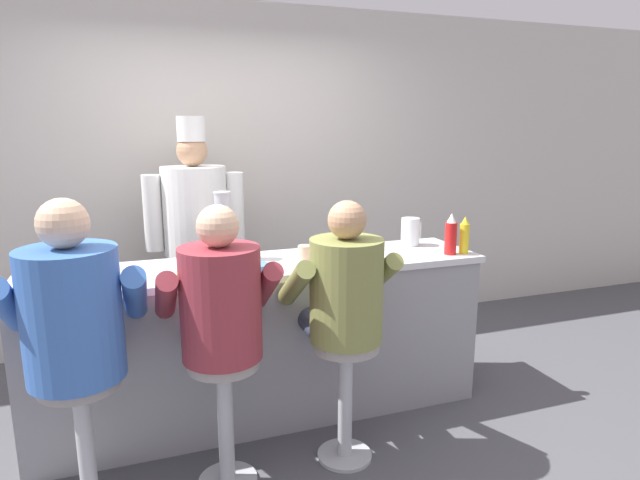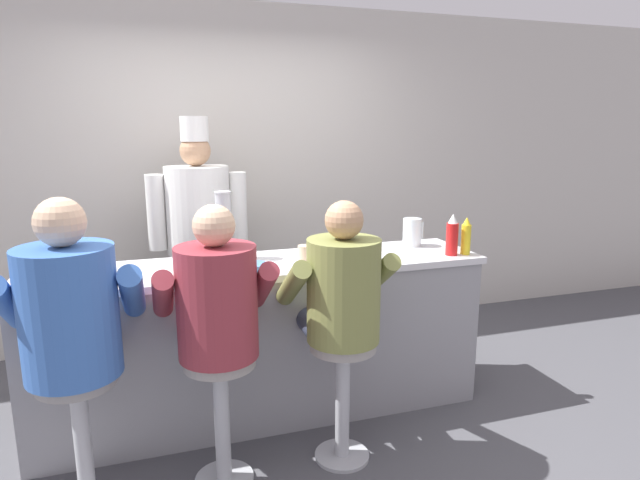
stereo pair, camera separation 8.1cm
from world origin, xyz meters
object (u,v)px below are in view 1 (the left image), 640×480
(ketchup_bottle_red, at_px, (451,235))
(coffee_mug_tan, at_px, (306,253))
(cup_stack_steel, at_px, (223,226))
(napkin_dispenser_chrome, at_px, (353,248))
(cook_in_whites_near, at_px, (196,232))
(breakfast_plate, at_px, (185,277))
(cereal_bowl, at_px, (255,268))
(hot_sauce_bottle_orange, at_px, (319,254))
(diner_seated_blue, at_px, (74,322))
(mustard_bottle_yellow, at_px, (464,236))
(diner_seated_maroon, at_px, (220,312))
(diner_seated_olive, at_px, (344,299))
(water_pitcher_clear, at_px, (410,232))

(ketchup_bottle_red, distance_m, coffee_mug_tan, 0.92)
(cup_stack_steel, height_order, napkin_dispenser_chrome, cup_stack_steel)
(coffee_mug_tan, xyz_separation_m, cook_in_whites_near, (-0.54, 0.90, -0.01))
(breakfast_plate, relative_size, cereal_bowl, 1.44)
(breakfast_plate, bearing_deg, coffee_mug_tan, 14.90)
(hot_sauce_bottle_orange, bearing_deg, breakfast_plate, -173.89)
(diner_seated_blue, bearing_deg, breakfast_plate, 35.49)
(cereal_bowl, bearing_deg, breakfast_plate, -177.37)
(hot_sauce_bottle_orange, height_order, diner_seated_blue, diner_seated_blue)
(hot_sauce_bottle_orange, xyz_separation_m, diner_seated_blue, (-1.29, -0.45, -0.10))
(coffee_mug_tan, distance_m, napkin_dispenser_chrome, 0.30)
(cup_stack_steel, bearing_deg, mustard_bottle_yellow, -13.80)
(breakfast_plate, bearing_deg, diner_seated_blue, -144.51)
(diner_seated_maroon, height_order, diner_seated_olive, diner_seated_maroon)
(cup_stack_steel, height_order, diner_seated_blue, diner_seated_blue)
(hot_sauce_bottle_orange, height_order, cup_stack_steel, cup_stack_steel)
(water_pitcher_clear, bearing_deg, napkin_dispenser_chrome, -160.82)
(cereal_bowl, bearing_deg, coffee_mug_tan, 26.62)
(water_pitcher_clear, height_order, cup_stack_steel, cup_stack_steel)
(mustard_bottle_yellow, distance_m, breakfast_plate, 1.73)
(hot_sauce_bottle_orange, xyz_separation_m, cereal_bowl, (-0.40, -0.07, -0.04))
(cereal_bowl, xyz_separation_m, diner_seated_blue, (-0.89, -0.38, -0.07))
(hot_sauce_bottle_orange, distance_m, diner_seated_maroon, 0.81)
(breakfast_plate, height_order, coffee_mug_tan, coffee_mug_tan)
(cereal_bowl, distance_m, napkin_dispenser_chrome, 0.67)
(napkin_dispenser_chrome, distance_m, diner_seated_olive, 0.61)
(mustard_bottle_yellow, distance_m, napkin_dispenser_chrome, 0.72)
(ketchup_bottle_red, relative_size, cup_stack_steel, 0.64)
(ketchup_bottle_red, relative_size, napkin_dispenser_chrome, 2.07)
(hot_sauce_bottle_orange, bearing_deg, ketchup_bottle_red, -3.95)
(cereal_bowl, relative_size, diner_seated_maroon, 0.11)
(diner_seated_olive, bearing_deg, napkin_dispenser_chrome, 62.58)
(diner_seated_blue, distance_m, diner_seated_maroon, 0.63)
(ketchup_bottle_red, height_order, diner_seated_blue, diner_seated_blue)
(ketchup_bottle_red, xyz_separation_m, mustard_bottle_yellow, (0.10, -0.00, -0.01))
(water_pitcher_clear, distance_m, cook_in_whites_near, 1.53)
(diner_seated_blue, bearing_deg, cup_stack_steel, 43.49)
(diner_seated_blue, distance_m, cook_in_whites_near, 1.62)
(cereal_bowl, bearing_deg, mustard_bottle_yellow, 0.11)
(mustard_bottle_yellow, height_order, hot_sauce_bottle_orange, mustard_bottle_yellow)
(water_pitcher_clear, height_order, breakfast_plate, water_pitcher_clear)
(diner_seated_maroon, relative_size, diner_seated_olive, 1.01)
(breakfast_plate, xyz_separation_m, diner_seated_blue, (-0.51, -0.36, -0.06))
(mustard_bottle_yellow, distance_m, cup_stack_steel, 1.50)
(mustard_bottle_yellow, height_order, cook_in_whites_near, cook_in_whites_near)
(hot_sauce_bottle_orange, bearing_deg, diner_seated_blue, -160.92)
(coffee_mug_tan, height_order, napkin_dispenser_chrome, napkin_dispenser_chrome)
(ketchup_bottle_red, height_order, cook_in_whites_near, cook_in_whites_near)
(mustard_bottle_yellow, distance_m, water_pitcher_clear, 0.38)
(diner_seated_olive, distance_m, cook_in_whites_near, 1.57)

